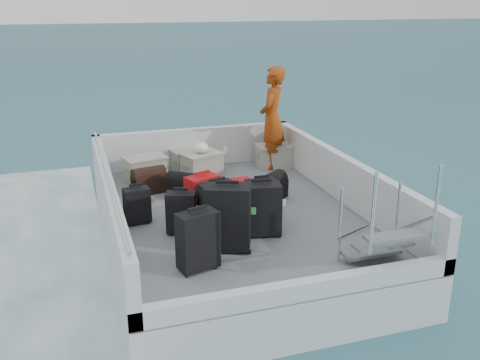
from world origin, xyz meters
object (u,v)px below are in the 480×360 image
object	(u,v)px
crate_1	(189,161)
passenger	(272,118)
crate_2	(202,165)
crate_3	(274,156)
suitcase_0	(198,241)
suitcase_7	(261,200)
suitcase_4	(218,208)
suitcase_5	(203,197)
suitcase_1	(181,213)
suitcase_2	(137,206)
suitcase_3	(228,218)
suitcase_8	(231,190)
suitcase_6	(261,210)
crate_0	(145,169)

from	to	relation	value
crate_1	passenger	world-z (taller)	passenger
crate_2	crate_3	xyz separation A→B (m)	(1.39, 0.12, -0.00)
crate_1	suitcase_0	bearing A→B (deg)	-101.27
crate_1	suitcase_7	bearing A→B (deg)	-80.07
suitcase_7	crate_2	distance (m)	2.17
suitcase_4	passenger	distance (m)	3.04
suitcase_5	suitcase_7	world-z (taller)	suitcase_5
suitcase_5	crate_3	size ratio (longest dim) A/B	1.00
crate_3	passenger	bearing A→B (deg)	-147.89
suitcase_4	suitcase_1	bearing A→B (deg)	154.04
suitcase_1	passenger	distance (m)	3.26
suitcase_1	suitcase_2	world-z (taller)	suitcase_1
suitcase_2	suitcase_3	world-z (taller)	suitcase_3
suitcase_8	crate_1	xyz separation A→B (m)	(-0.29, 1.61, 0.04)
suitcase_6	crate_3	bearing A→B (deg)	76.67
suitcase_7	suitcase_8	bearing A→B (deg)	99.45
suitcase_0	suitcase_7	xyz separation A→B (m)	(1.18, 1.16, -0.06)
suitcase_7	suitcase_3	bearing A→B (deg)	-132.62
suitcase_0	suitcase_5	size ratio (longest dim) A/B	1.12
suitcase_8	suitcase_6	bearing A→B (deg)	-177.86
crate_2	suitcase_3	bearing A→B (deg)	-97.95
suitcase_4	suitcase_6	distance (m)	0.57
suitcase_8	passenger	distance (m)	1.90
crate_0	passenger	world-z (taller)	passenger
crate_0	crate_2	world-z (taller)	crate_0
suitcase_5	crate_3	xyz separation A→B (m)	(1.85, 1.98, -0.12)
suitcase_1	crate_1	distance (m)	2.77
suitcase_1	suitcase_5	world-z (taller)	suitcase_5
suitcase_4	suitcase_7	bearing A→B (deg)	4.08
suitcase_1	passenger	bearing A→B (deg)	67.08
suitcase_1	crate_3	xyz separation A→B (m)	(2.24, 2.40, -0.10)
suitcase_1	crate_2	bearing A→B (deg)	89.27
suitcase_5	suitcase_4	bearing A→B (deg)	-103.04
suitcase_2	passenger	distance (m)	3.30
crate_0	crate_2	size ratio (longest dim) A/B	1.01
suitcase_1	suitcase_5	distance (m)	0.58
suitcase_0	suitcase_1	distance (m)	1.02
suitcase_1	suitcase_7	xyz separation A→B (m)	(1.16, 0.14, 0.00)
suitcase_4	crate_3	size ratio (longest dim) A/B	1.10
passenger	suitcase_4	bearing A→B (deg)	1.09
suitcase_5	crate_1	size ratio (longest dim) A/B	1.11
suitcase_5	suitcase_8	size ratio (longest dim) A/B	0.95
crate_1	crate_2	distance (m)	0.41
suitcase_7	crate_1	world-z (taller)	suitcase_7
suitcase_0	suitcase_6	distance (m)	1.20
crate_2	passenger	bearing A→B (deg)	3.27
suitcase_2	crate_1	bearing A→B (deg)	54.09
suitcase_6	crate_2	bearing A→B (deg)	104.17
suitcase_8	suitcase_2	bearing A→B (deg)	113.26
suitcase_0	crate_3	xyz separation A→B (m)	(2.26, 3.42, -0.16)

